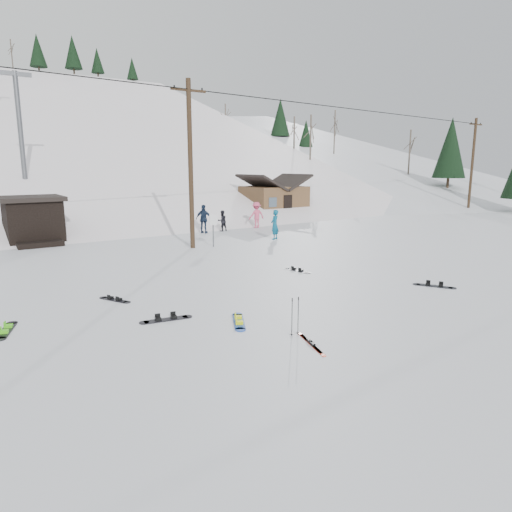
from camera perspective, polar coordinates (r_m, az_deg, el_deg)
ground at (r=13.49m, az=11.56°, el=-8.64°), size 200.00×200.00×0.00m
ski_slope at (r=66.52m, az=-25.20°, el=-4.21°), size 60.00×85.24×65.97m
ridge_right at (r=76.96m, az=4.46°, el=-0.39°), size 45.66×93.98×54.59m
treeline_right at (r=68.12m, az=7.51°, el=7.38°), size 20.00×60.00×10.00m
treeline_crest at (r=95.32m, az=-28.88°, el=7.18°), size 50.00×6.00×10.00m
utility_pole at (r=25.37m, az=-8.20°, el=11.49°), size 2.00×0.26×9.00m
utility_pole_right at (r=50.29m, az=25.42°, el=10.39°), size 2.00×0.26×9.00m
trail_sign at (r=25.71m, az=-5.36°, el=3.94°), size 0.50×0.09×1.85m
lift_hut at (r=30.17m, az=-26.09°, el=4.10°), size 3.40×4.10×2.75m
lift_tower_near at (r=39.25m, az=-27.48°, el=14.91°), size 2.20×0.36×8.00m
cabin at (r=40.84m, az=2.24°, el=6.99°), size 5.39×4.40×3.77m
hero_snowboard at (r=13.57m, az=-2.16°, el=-8.15°), size 0.93×1.48×0.11m
hero_skis at (r=12.07m, az=6.89°, el=-10.78°), size 0.59×1.59×0.09m
ski_poles at (r=12.47m, az=4.91°, el=-7.46°), size 0.29×0.08×1.06m
board_scatter_a at (r=14.00m, az=-11.17°, el=-7.75°), size 1.58×0.52×0.11m
board_scatter_b at (r=16.41m, az=-17.24°, el=-5.22°), size 0.76×1.26×0.10m
board_scatter_c at (r=14.64m, az=-28.74°, el=-8.12°), size 0.72×1.53×0.11m
board_scatter_d at (r=18.70m, az=21.39°, el=-3.48°), size 0.93×1.40×0.11m
board_scatter_f at (r=20.03m, az=5.17°, el=-1.79°), size 0.45×1.43×0.10m
skier_teal at (r=28.34m, az=2.36°, el=3.94°), size 0.80×0.71×1.84m
skier_dark at (r=32.00m, az=-4.26°, el=4.41°), size 0.73×0.58×1.45m
skier_pink at (r=33.66m, az=0.05°, el=5.16°), size 1.28×0.81×1.89m
skier_navy at (r=31.07m, az=-6.53°, el=4.61°), size 1.11×1.16×1.94m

